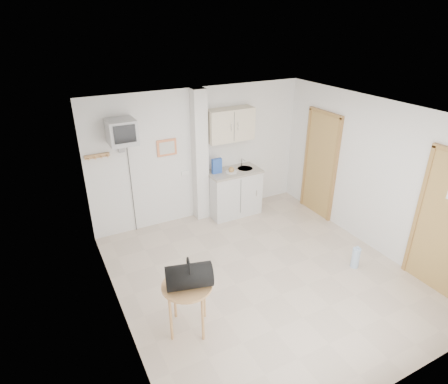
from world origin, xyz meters
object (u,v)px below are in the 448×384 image
round_table (187,291)px  water_bottle (356,258)px  crt_television (122,133)px  duffel_bag (189,276)px

round_table → water_bottle: bearing=-0.7°
crt_television → duffel_bag: bearing=-88.8°
crt_television → water_bottle: bearing=-41.2°
crt_television → water_bottle: (2.87, -2.52, -1.76)m
crt_television → duffel_bag: (0.05, -2.53, -1.09)m
water_bottle → duffel_bag: bearing=-179.8°
duffel_bag → water_bottle: bearing=14.7°
duffel_bag → water_bottle: (2.82, 0.01, -0.67)m
crt_television → round_table: crt_television is taller
duffel_bag → round_table: bearing=122.7°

